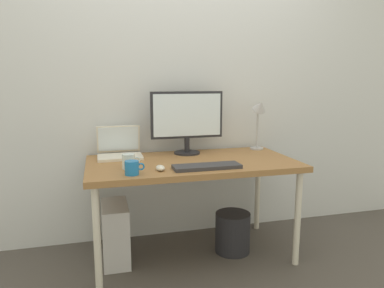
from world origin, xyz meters
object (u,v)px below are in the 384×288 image
(laptop, at_px, (119,149))
(computer_tower, at_px, (115,233))
(coffee_mug, at_px, (132,168))
(glass_cup, at_px, (129,161))
(keyboard, at_px, (207,166))
(desk, at_px, (192,169))
(mouse, at_px, (160,168))
(monitor, at_px, (187,119))
(desk_lamp, at_px, (259,114))
(wastebasket, at_px, (233,232))

(laptop, height_order, computer_tower, laptop)
(coffee_mug, distance_m, glass_cup, 0.15)
(keyboard, height_order, coffee_mug, coffee_mug)
(desk, height_order, laptop, laptop)
(laptop, xyz_separation_m, keyboard, (0.52, -0.50, -0.05))
(keyboard, relative_size, computer_tower, 1.05)
(mouse, distance_m, computer_tower, 0.65)
(monitor, distance_m, mouse, 0.61)
(desk, distance_m, coffee_mug, 0.53)
(desk_lamp, relative_size, computer_tower, 1.01)
(keyboard, distance_m, mouse, 0.30)
(desk_lamp, xyz_separation_m, keyboard, (-0.59, -0.49, -0.29))
(desk_lamp, distance_m, glass_cup, 1.17)
(laptop, distance_m, wastebasket, 1.05)
(glass_cup, bearing_deg, keyboard, -13.46)
(laptop, bearing_deg, wastebasket, -20.10)
(desk_lamp, xyz_separation_m, wastebasket, (-0.32, -0.27, -0.86))
(computer_tower, xyz_separation_m, wastebasket, (0.86, -0.08, -0.06))
(desk, bearing_deg, wastebasket, -4.92)
(coffee_mug, bearing_deg, computer_tower, 107.35)
(coffee_mug, bearing_deg, monitor, 47.93)
(glass_cup, xyz_separation_m, computer_tower, (-0.10, 0.17, -0.55))
(desk, bearing_deg, coffee_mug, -148.27)
(computer_tower, bearing_deg, laptop, 74.30)
(mouse, height_order, computer_tower, mouse)
(laptop, distance_m, computer_tower, 0.60)
(desk_lamp, height_order, coffee_mug, desk_lamp)
(monitor, height_order, computer_tower, monitor)
(keyboard, bearing_deg, desk, 98.53)
(desk_lamp, relative_size, keyboard, 0.96)
(glass_cup, bearing_deg, desk, 15.16)
(desk, bearing_deg, mouse, -140.32)
(monitor, bearing_deg, wastebasket, -44.07)
(laptop, relative_size, mouse, 3.56)
(laptop, bearing_deg, glass_cup, -84.76)
(coffee_mug, bearing_deg, desk_lamp, 25.98)
(laptop, bearing_deg, mouse, -65.24)
(computer_tower, bearing_deg, desk_lamp, 9.48)
(mouse, distance_m, glass_cup, 0.21)
(computer_tower, bearing_deg, mouse, -43.67)
(laptop, distance_m, glass_cup, 0.39)
(laptop, height_order, coffee_mug, laptop)
(computer_tower, bearing_deg, monitor, 18.84)
(laptop, relative_size, keyboard, 0.73)
(mouse, bearing_deg, wastebasket, 18.60)
(desk_lamp, height_order, computer_tower, desk_lamp)
(desk, height_order, coffee_mug, coffee_mug)
(coffee_mug, height_order, computer_tower, coffee_mug)
(mouse, height_order, wastebasket, mouse)
(laptop, height_order, wastebasket, laptop)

